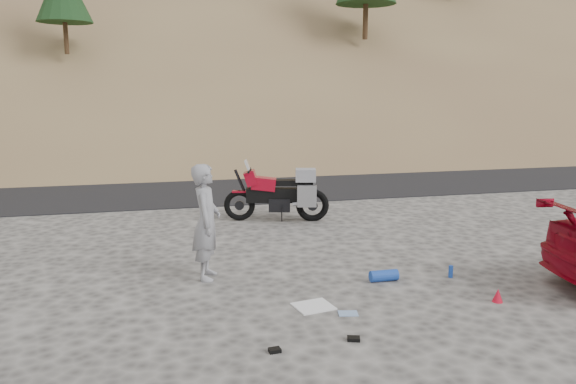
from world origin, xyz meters
name	(u,v)px	position (x,y,z in m)	size (l,w,h in m)	color
ground	(230,279)	(0.00, 0.00, 0.00)	(140.00, 140.00, 0.00)	#474441
road	(191,185)	(0.00, 9.00, 0.00)	(120.00, 7.00, 0.05)	black
motorcycle	(281,194)	(1.67, 3.66, 0.61)	(2.35, 1.02, 1.42)	black
man	(208,278)	(-0.34, 0.13, 0.00)	(0.67, 0.44, 1.83)	gray
gear_white_cloth	(313,306)	(0.95, -1.43, 0.01)	(0.51, 0.45, 0.02)	white
gear_blue_mat	(384,276)	(2.32, -0.68, 0.09)	(0.18, 0.18, 0.44)	#1C44AA
gear_bottle	(451,272)	(3.42, -0.77, 0.10)	(0.07, 0.07, 0.19)	#1C44AA
gear_funnel	(498,295)	(3.53, -1.87, 0.10)	(0.15, 0.15, 0.19)	red
gear_glove_a	(354,339)	(1.13, -2.55, 0.02)	(0.15, 0.11, 0.04)	black
gear_glove_b	(275,350)	(0.15, -2.62, 0.02)	(0.14, 0.10, 0.05)	black
gear_blue_cloth	(348,313)	(1.34, -1.77, 0.01)	(0.26, 0.19, 0.01)	#809BC6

